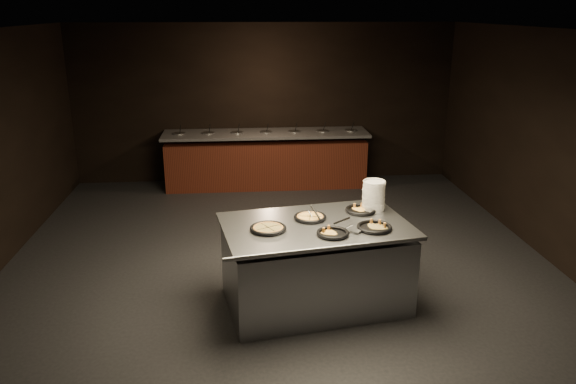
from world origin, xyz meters
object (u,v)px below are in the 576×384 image
pan_cheese_whole (310,217)px  pan_veggie_whole (268,228)px  plate_stack (374,196)px  serving_counter (315,266)px

pan_cheese_whole → pan_veggie_whole: bearing=-149.0°
pan_veggie_whole → plate_stack: bearing=23.0°
serving_counter → plate_stack: (0.71, 0.40, 0.66)m
serving_counter → plate_stack: plate_stack is taller
serving_counter → pan_veggie_whole: 0.74m
plate_stack → pan_veggie_whole: 1.34m
plate_stack → pan_veggie_whole: (-1.23, -0.52, -0.15)m
pan_veggie_whole → serving_counter: bearing=13.4°
pan_veggie_whole → pan_cheese_whole: 0.55m
serving_counter → pan_veggie_whole: bearing=-176.1°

